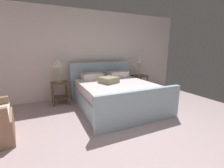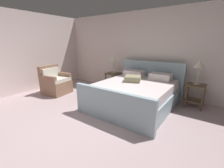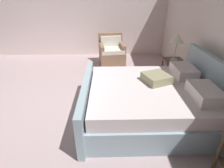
% 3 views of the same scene
% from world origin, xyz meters
% --- Properties ---
extents(ground_plane, '(6.31, 6.30, 0.02)m').
position_xyz_m(ground_plane, '(0.00, 0.00, -0.01)').
color(ground_plane, '#B2999C').
extents(wall_back, '(6.43, 0.12, 2.57)m').
position_xyz_m(wall_back, '(0.00, 3.21, 1.28)').
color(wall_back, silver).
rests_on(wall_back, ground).
extents(bed, '(1.91, 2.20, 1.07)m').
position_xyz_m(bed, '(0.36, 1.95, 0.34)').
color(bed, '#96B1BC').
rests_on(bed, ground).
extents(nightstand_right, '(0.44, 0.44, 0.60)m').
position_xyz_m(nightstand_right, '(1.64, 2.75, 0.40)').
color(nightstand_right, brown).
rests_on(nightstand_right, ground).
extents(table_lamp_right, '(0.27, 0.27, 0.61)m').
position_xyz_m(table_lamp_right, '(1.64, 2.75, 1.10)').
color(table_lamp_right, '#B7B293').
rests_on(table_lamp_right, nightstand_right).
extents(nightstand_left, '(0.44, 0.44, 0.60)m').
position_xyz_m(nightstand_left, '(-0.91, 2.75, 0.40)').
color(nightstand_left, brown).
rests_on(nightstand_left, ground).
extents(table_lamp_left, '(0.30, 0.30, 0.60)m').
position_xyz_m(table_lamp_left, '(-0.91, 2.75, 1.09)').
color(table_lamp_left, '#B7B293').
rests_on(table_lamp_left, nightstand_left).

